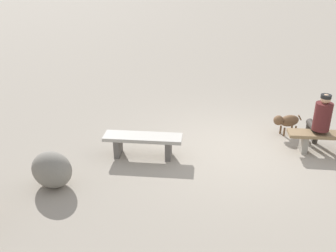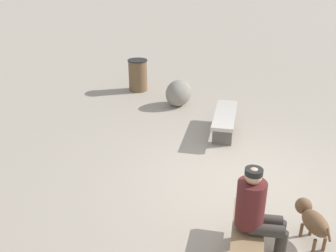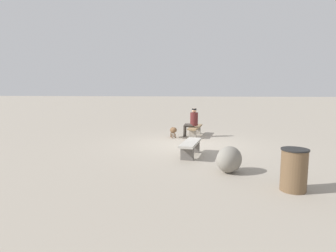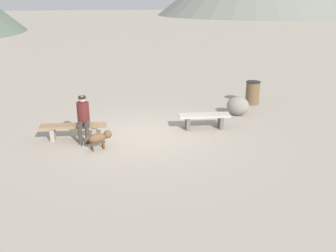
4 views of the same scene
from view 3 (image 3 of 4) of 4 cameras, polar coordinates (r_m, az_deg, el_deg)
The scene contains 7 objects.
ground at distance 10.58m, azimuth 4.35°, elevation -3.98°, with size 210.00×210.00×0.06m, color #9E9384.
bench_left at distance 8.56m, azimuth 4.80°, elevation -4.16°, with size 1.64×0.60×0.47m.
bench_right at distance 12.50m, azimuth 5.77°, elevation -0.57°, with size 1.92×0.57×0.45m.
seated_person at distance 12.15m, azimuth 5.16°, elevation 1.16°, with size 0.36×0.65×1.30m.
dog at distance 11.88m, azimuth 1.14°, elevation -0.92°, with size 0.73×0.41×0.50m.
trash_bin at distance 6.16m, azimuth 25.13°, elevation -8.40°, with size 0.55×0.55×0.88m.
boulder at distance 7.03m, azimuth 12.83°, elevation -6.92°, with size 0.60×0.78×0.67m, color gray.
Camera 3 is at (-10.33, -0.99, 2.04)m, focal length 28.77 mm.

